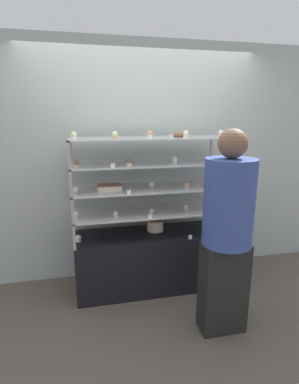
% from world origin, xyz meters
% --- Properties ---
extents(ground_plane, '(20.00, 20.00, 0.00)m').
position_xyz_m(ground_plane, '(0.00, 0.00, 0.00)').
color(ground_plane, brown).
extents(back_wall, '(8.00, 0.05, 2.60)m').
position_xyz_m(back_wall, '(0.00, 0.41, 1.30)').
color(back_wall, '#A8B2AD').
rests_on(back_wall, ground_plane).
extents(display_base, '(1.54, 0.52, 0.61)m').
position_xyz_m(display_base, '(0.00, 0.00, 0.31)').
color(display_base, black).
rests_on(display_base, ground_plane).
extents(display_riser_lower, '(1.54, 0.52, 0.25)m').
position_xyz_m(display_riser_lower, '(0.00, 0.00, 0.85)').
color(display_riser_lower, '#99999E').
rests_on(display_riser_lower, display_base).
extents(display_riser_middle, '(1.54, 0.52, 0.25)m').
position_xyz_m(display_riser_middle, '(0.00, 0.00, 1.10)').
color(display_riser_middle, '#99999E').
rests_on(display_riser_middle, display_riser_lower).
extents(display_riser_upper, '(1.54, 0.52, 0.25)m').
position_xyz_m(display_riser_upper, '(0.00, 0.00, 1.35)').
color(display_riser_upper, '#99999E').
rests_on(display_riser_upper, display_riser_middle).
extents(display_riser_top, '(1.54, 0.52, 0.25)m').
position_xyz_m(display_riser_top, '(0.00, 0.00, 1.60)').
color(display_riser_top, '#99999E').
rests_on(display_riser_top, display_riser_upper).
extents(layer_cake_centerpiece, '(0.18, 0.18, 0.13)m').
position_xyz_m(layer_cake_centerpiece, '(0.08, 0.06, 0.68)').
color(layer_cake_centerpiece, beige).
rests_on(layer_cake_centerpiece, display_base).
extents(sheet_cake_frosted, '(0.23, 0.16, 0.06)m').
position_xyz_m(sheet_cake_frosted, '(-0.41, -0.05, 1.14)').
color(sheet_cake_frosted, beige).
rests_on(sheet_cake_frosted, display_riser_middle).
extents(cupcake_0, '(0.06, 0.06, 0.07)m').
position_xyz_m(cupcake_0, '(-0.73, -0.06, 0.65)').
color(cupcake_0, white).
rests_on(cupcake_0, display_base).
extents(cupcake_1, '(0.06, 0.06, 0.07)m').
position_xyz_m(cupcake_1, '(0.71, -0.13, 0.65)').
color(cupcake_1, white).
rests_on(cupcake_1, display_base).
extents(price_tag_0, '(0.04, 0.00, 0.04)m').
position_xyz_m(price_tag_0, '(0.36, -0.24, 0.64)').
color(price_tag_0, white).
rests_on(price_tag_0, display_base).
extents(cupcake_2, '(0.05, 0.05, 0.06)m').
position_xyz_m(cupcake_2, '(-0.73, -0.06, 0.89)').
color(cupcake_2, beige).
rests_on(cupcake_2, display_riser_lower).
extents(cupcake_3, '(0.05, 0.05, 0.06)m').
position_xyz_m(cupcake_3, '(-0.36, -0.11, 0.89)').
color(cupcake_3, beige).
rests_on(cupcake_3, display_riser_lower).
extents(cupcake_4, '(0.05, 0.05, 0.06)m').
position_xyz_m(cupcake_4, '(-0.01, -0.13, 0.89)').
color(cupcake_4, '#CCB28C').
rests_on(cupcake_4, display_riser_lower).
extents(cupcake_5, '(0.05, 0.05, 0.06)m').
position_xyz_m(cupcake_5, '(0.37, -0.07, 0.89)').
color(cupcake_5, '#CCB28C').
rests_on(cupcake_5, display_riser_lower).
extents(cupcake_6, '(0.05, 0.05, 0.06)m').
position_xyz_m(cupcake_6, '(0.72, -0.07, 0.89)').
color(cupcake_6, '#CCB28C').
rests_on(cupcake_6, display_riser_lower).
extents(price_tag_1, '(0.04, 0.00, 0.04)m').
position_xyz_m(price_tag_1, '(-0.05, -0.24, 0.89)').
color(price_tag_1, white).
rests_on(price_tag_1, display_riser_lower).
extents(cupcake_7, '(0.05, 0.05, 0.06)m').
position_xyz_m(cupcake_7, '(-0.72, -0.10, 1.14)').
color(cupcake_7, '#CCB28C').
rests_on(cupcake_7, display_riser_middle).
extents(cupcake_8, '(0.05, 0.05, 0.06)m').
position_xyz_m(cupcake_8, '(0.01, -0.04, 1.14)').
color(cupcake_8, '#CCB28C').
rests_on(cupcake_8, display_riser_middle).
extents(cupcake_9, '(0.05, 0.05, 0.06)m').
position_xyz_m(cupcake_9, '(0.35, -0.14, 1.14)').
color(cupcake_9, '#CCB28C').
rests_on(cupcake_9, display_riser_middle).
extents(cupcake_10, '(0.05, 0.05, 0.06)m').
position_xyz_m(cupcake_10, '(0.72, -0.08, 1.14)').
color(cupcake_10, white).
rests_on(cupcake_10, display_riser_middle).
extents(price_tag_2, '(0.04, 0.00, 0.04)m').
position_xyz_m(price_tag_2, '(-0.25, -0.24, 1.13)').
color(price_tag_2, white).
rests_on(price_tag_2, display_riser_middle).
extents(cupcake_11, '(0.06, 0.06, 0.07)m').
position_xyz_m(cupcake_11, '(-0.70, -0.13, 1.39)').
color(cupcake_11, '#CCB28C').
rests_on(cupcake_11, display_riser_upper).
extents(cupcake_12, '(0.06, 0.06, 0.07)m').
position_xyz_m(cupcake_12, '(-0.23, -0.14, 1.39)').
color(cupcake_12, white).
rests_on(cupcake_12, display_riser_upper).
extents(cupcake_13, '(0.06, 0.06, 0.07)m').
position_xyz_m(cupcake_13, '(0.23, -0.09, 1.39)').
color(cupcake_13, white).
rests_on(cupcake_13, display_riser_upper).
extents(cupcake_14, '(0.06, 0.06, 0.07)m').
position_xyz_m(cupcake_14, '(0.73, -0.05, 1.39)').
color(cupcake_14, '#CCB28C').
rests_on(cupcake_14, display_riser_upper).
extents(price_tag_3, '(0.04, 0.00, 0.04)m').
position_xyz_m(price_tag_3, '(-0.39, -0.24, 1.38)').
color(price_tag_3, white).
rests_on(price_tag_3, display_riser_upper).
extents(cupcake_15, '(0.05, 0.05, 0.07)m').
position_xyz_m(cupcake_15, '(-0.71, -0.14, 1.64)').
color(cupcake_15, white).
rests_on(cupcake_15, display_riser_top).
extents(cupcake_16, '(0.05, 0.05, 0.07)m').
position_xyz_m(cupcake_16, '(-0.35, -0.12, 1.64)').
color(cupcake_16, '#CCB28C').
rests_on(cupcake_16, display_riser_top).
extents(cupcake_17, '(0.05, 0.05, 0.07)m').
position_xyz_m(cupcake_17, '(-0.01, -0.07, 1.64)').
color(cupcake_17, white).
rests_on(cupcake_17, display_riser_top).
extents(cupcake_18, '(0.05, 0.05, 0.07)m').
position_xyz_m(cupcake_18, '(0.35, -0.06, 1.64)').
color(cupcake_18, beige).
rests_on(cupcake_18, display_riser_top).
extents(cupcake_19, '(0.05, 0.05, 0.07)m').
position_xyz_m(cupcake_19, '(0.71, -0.09, 1.64)').
color(cupcake_19, '#CCB28C').
rests_on(cupcake_19, display_riser_top).
extents(price_tag_4, '(0.04, 0.00, 0.04)m').
position_xyz_m(price_tag_4, '(0.15, -0.24, 1.63)').
color(price_tag_4, white).
rests_on(price_tag_4, display_riser_top).
extents(donut_glazed, '(0.13, 0.13, 0.04)m').
position_xyz_m(donut_glazed, '(0.30, 0.04, 1.63)').
color(donut_glazed, brown).
rests_on(donut_glazed, display_riser_top).
extents(customer_figure, '(0.40, 0.40, 1.72)m').
position_xyz_m(customer_figure, '(0.46, -0.80, 0.92)').
color(customer_figure, black).
rests_on(customer_figure, ground_plane).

